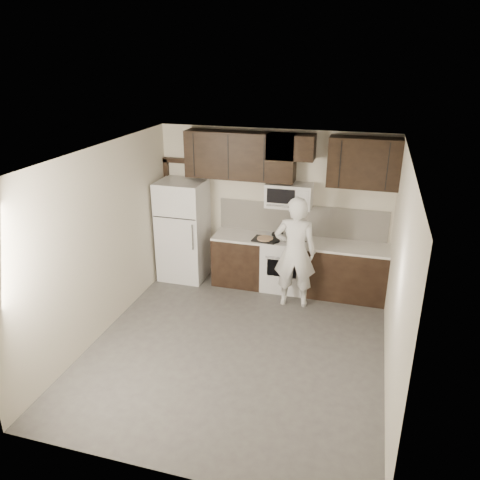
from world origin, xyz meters
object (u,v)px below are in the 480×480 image
at_px(microwave, 289,195).
at_px(person, 295,252).
at_px(refrigerator, 183,230).
at_px(stove, 285,263).

distance_m(microwave, person, 1.01).
bearing_deg(person, microwave, -74.74).
xyz_separation_m(microwave, person, (0.24, -0.64, -0.73)).
bearing_deg(microwave, refrigerator, -174.85).
bearing_deg(microwave, person, -69.26).
xyz_separation_m(microwave, refrigerator, (-1.85, -0.17, -0.75)).
bearing_deg(stove, microwave, 90.10).
height_order(stove, microwave, microwave).
xyz_separation_m(stove, refrigerator, (-1.85, -0.05, 0.44)).
bearing_deg(refrigerator, microwave, 5.15).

